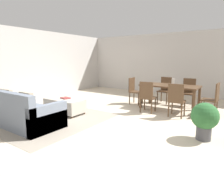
# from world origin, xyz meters

# --- Properties ---
(ground_plane) EXTENTS (10.80, 10.80, 0.00)m
(ground_plane) POSITION_xyz_m (0.00, 0.00, 0.00)
(ground_plane) COLOR beige
(wall_back) EXTENTS (9.00, 0.12, 2.70)m
(wall_back) POSITION_xyz_m (0.00, 5.00, 1.35)
(wall_back) COLOR beige
(wall_back) RESTS_ON ground_plane
(wall_left) EXTENTS (0.12, 11.00, 2.70)m
(wall_left) POSITION_xyz_m (-4.50, 0.50, 1.35)
(wall_left) COLOR beige
(wall_left) RESTS_ON ground_plane
(area_rug) EXTENTS (3.00, 2.80, 0.01)m
(area_rug) POSITION_xyz_m (-1.89, -0.51, 0.00)
(area_rug) COLOR gray
(area_rug) RESTS_ON ground_plane
(couch) EXTENTS (2.22, 0.95, 0.86)m
(couch) POSITION_xyz_m (-1.97, -1.18, 0.29)
(couch) COLOR slate
(couch) RESTS_ON ground_plane
(ottoman_table) EXTENTS (1.19, 0.58, 0.42)m
(ottoman_table) POSITION_xyz_m (-1.80, 0.10, 0.24)
(ottoman_table) COLOR #B7AD9E
(ottoman_table) RESTS_ON ground_plane
(dining_table) EXTENTS (1.74, 0.85, 0.76)m
(dining_table) POSITION_xyz_m (0.53, 2.32, 0.67)
(dining_table) COLOR #513823
(dining_table) RESTS_ON ground_plane
(dining_chair_near_left) EXTENTS (0.43, 0.43, 0.92)m
(dining_chair_near_left) POSITION_xyz_m (0.14, 1.52, 0.52)
(dining_chair_near_left) COLOR #513823
(dining_chair_near_left) RESTS_ON ground_plane
(dining_chair_near_right) EXTENTS (0.42, 0.42, 0.92)m
(dining_chair_near_right) POSITION_xyz_m (0.98, 1.53, 0.52)
(dining_chair_near_right) COLOR #513823
(dining_chair_near_right) RESTS_ON ground_plane
(dining_chair_far_left) EXTENTS (0.42, 0.42, 0.92)m
(dining_chair_far_left) POSITION_xyz_m (0.11, 3.11, 0.52)
(dining_chair_far_left) COLOR #513823
(dining_chair_far_left) RESTS_ON ground_plane
(dining_chair_far_right) EXTENTS (0.43, 0.43, 0.92)m
(dining_chair_far_right) POSITION_xyz_m (0.93, 3.08, 0.52)
(dining_chair_far_right) COLOR #513823
(dining_chair_far_right) RESTS_ON ground_plane
(dining_chair_head_east) EXTENTS (0.42, 0.42, 0.92)m
(dining_chair_head_east) POSITION_xyz_m (1.77, 2.28, 0.52)
(dining_chair_head_east) COLOR #513823
(dining_chair_head_east) RESTS_ON ground_plane
(dining_chair_head_west) EXTENTS (0.41, 0.41, 0.92)m
(dining_chair_head_west) POSITION_xyz_m (-0.72, 2.32, 0.52)
(dining_chair_head_west) COLOR #513823
(dining_chair_head_west) RESTS_ON ground_plane
(vase_centerpiece) EXTENTS (0.08, 0.08, 0.20)m
(vase_centerpiece) POSITION_xyz_m (0.61, 2.35, 0.86)
(vase_centerpiece) COLOR silver
(vase_centerpiece) RESTS_ON dining_table
(book_on_ottoman) EXTENTS (0.29, 0.24, 0.03)m
(book_on_ottoman) POSITION_xyz_m (-1.83, 0.17, 0.44)
(book_on_ottoman) COLOR maroon
(book_on_ottoman) RESTS_ON ottoman_table
(potted_plant) EXTENTS (0.52, 0.52, 0.74)m
(potted_plant) POSITION_xyz_m (1.88, 0.36, 0.43)
(potted_plant) COLOR #4C4C51
(potted_plant) RESTS_ON ground_plane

